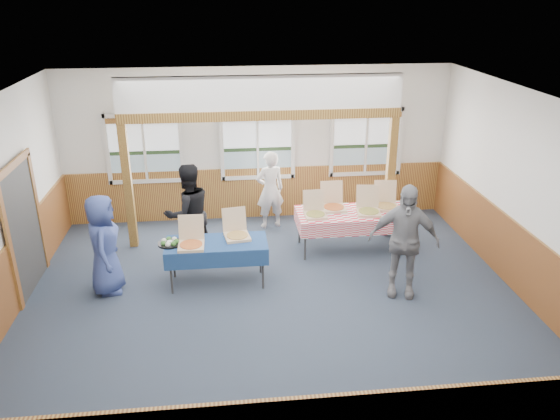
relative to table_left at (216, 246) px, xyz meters
The scene contains 29 objects.
floor 1.32m from the table_left, 37.23° to the right, with size 8.00×8.00×0.00m, color #283241.
ceiling 2.74m from the table_left, 37.23° to the right, with size 8.00×8.00×0.00m, color white.
wall_back 3.09m from the table_left, 72.45° to the left, with size 8.00×8.00×0.00m, color silver.
wall_front 4.37m from the table_left, 77.94° to the right, with size 8.00×8.00×0.00m, color silver.
wall_right 5.02m from the table_left, ahead, with size 8.00×8.00×0.00m, color silver.
wainscot_back 2.94m from the table_left, 72.30° to the left, with size 7.98×0.05×1.10m, color brown.
wainscot_left 3.16m from the table_left, 167.59° to the right, with size 0.05×6.98×1.10m, color brown.
wainscot_right 4.92m from the table_left, ahead, with size 0.05×6.98×1.10m, color brown.
cased_opening 3.10m from the table_left, behind, with size 0.06×1.30×2.10m, color #2F2F2F.
window_left 3.27m from the table_left, 116.86° to the left, with size 1.56×0.10×1.46m.
window_mid 3.08m from the table_left, 72.20° to the left, with size 1.56×0.10×1.46m.
window_right 4.35m from the table_left, 41.04° to the left, with size 1.56×0.10×1.46m.
post_left 2.34m from the table_left, 134.75° to the left, with size 0.15×0.15×2.40m, color #583513.
post_right 3.79m from the table_left, 25.55° to the left, with size 0.15×0.15×2.40m, color #583513.
cross_beam 2.58m from the table_left, 61.18° to the left, with size 5.15×0.18×0.18m, color #583513.
table_left is the anchor object (origin of this frame).
table_right 2.75m from the table_left, 21.90° to the left, with size 2.15×1.00×0.76m.
pizza_box_a 0.43m from the table_left, 165.04° to the right, with size 0.42×0.51×0.45m.
pizza_box_b 0.40m from the table_left, 25.31° to the left, with size 0.47×0.55×0.44m.
pizza_box_c 2.03m from the table_left, 27.26° to the left, with size 0.39×0.48×0.42m.
pizza_box_d 2.52m from the table_left, 28.98° to the left, with size 0.43×0.53×0.47m.
pizza_box_e 2.97m from the table_left, 18.68° to the left, with size 0.49×0.57×0.46m.
pizza_box_f 3.42m from the table_left, 20.03° to the left, with size 0.49×0.57×0.46m.
veggie_tray 0.76m from the table_left, behind, with size 0.40×0.40×0.09m.
drink_glass 3.49m from the table_left, 12.85° to the left, with size 0.07×0.07×0.15m, color #9B5419.
woman_white 2.49m from the table_left, 63.84° to the left, with size 0.59×0.39×1.62m, color silver.
woman_black 1.04m from the table_left, 118.25° to the left, with size 0.89×0.69×1.83m, color black.
man_blue 1.79m from the table_left, behind, with size 0.82×0.53×1.67m, color #364687.
person_grey 3.03m from the table_left, 12.51° to the right, with size 1.10×0.46×1.88m, color gray.
Camera 1 is at (-0.73, -7.47, 4.66)m, focal length 35.00 mm.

